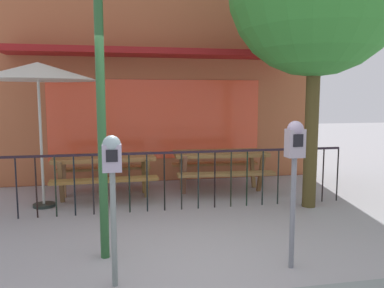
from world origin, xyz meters
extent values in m
plane|color=gray|center=(0.00, 0.00, 0.00)|extent=(40.00, 40.00, 0.00)
cube|color=#5A2C1E|center=(0.00, 4.55, 0.00)|extent=(7.00, 0.54, 0.01)
cube|color=#A55937|center=(0.00, 4.55, 2.93)|extent=(7.00, 0.50, 5.86)
cube|color=#E54C2D|center=(0.00, 4.29, 1.35)|extent=(4.55, 0.02, 1.70)
cube|color=maroon|center=(0.00, 3.88, 2.72)|extent=(5.95, 0.85, 0.12)
cube|color=black|center=(0.00, 2.05, 0.95)|extent=(5.88, 0.04, 0.04)
cylinder|color=black|center=(-2.38, 2.05, 0.47)|extent=(0.02, 0.02, 0.95)
cylinder|color=black|center=(-2.10, 2.05, 0.47)|extent=(0.02, 0.02, 0.95)
cylinder|color=black|center=(-1.82, 2.05, 0.47)|extent=(0.02, 0.02, 0.95)
cylinder|color=black|center=(-1.54, 2.05, 0.47)|extent=(0.02, 0.02, 0.95)
cylinder|color=black|center=(-1.26, 2.05, 0.47)|extent=(0.02, 0.02, 0.95)
cylinder|color=black|center=(-0.98, 2.05, 0.47)|extent=(0.02, 0.02, 0.95)
cylinder|color=black|center=(-0.70, 2.05, 0.47)|extent=(0.02, 0.02, 0.95)
cylinder|color=black|center=(-0.42, 2.05, 0.47)|extent=(0.02, 0.02, 0.95)
cylinder|color=black|center=(-0.14, 2.05, 0.47)|extent=(0.02, 0.02, 0.95)
cylinder|color=black|center=(0.14, 2.05, 0.47)|extent=(0.02, 0.02, 0.95)
cylinder|color=black|center=(0.42, 2.05, 0.47)|extent=(0.02, 0.02, 0.95)
cylinder|color=black|center=(0.70, 2.05, 0.47)|extent=(0.02, 0.02, 0.95)
cylinder|color=black|center=(0.98, 2.05, 0.47)|extent=(0.02, 0.02, 0.95)
cylinder|color=black|center=(1.26, 2.05, 0.47)|extent=(0.02, 0.02, 0.95)
cylinder|color=black|center=(1.54, 2.05, 0.47)|extent=(0.02, 0.02, 0.95)
cylinder|color=black|center=(1.82, 2.05, 0.47)|extent=(0.02, 0.02, 0.95)
cylinder|color=black|center=(2.10, 2.05, 0.47)|extent=(0.02, 0.02, 0.95)
cylinder|color=black|center=(2.38, 2.05, 0.47)|extent=(0.02, 0.02, 0.95)
cylinder|color=black|center=(2.66, 2.05, 0.47)|extent=(0.02, 0.02, 0.95)
cylinder|color=black|center=(2.94, 2.05, 0.47)|extent=(0.02, 0.02, 0.95)
cube|color=olive|center=(-1.11, 3.09, 0.74)|extent=(1.82, 0.82, 0.07)
cube|color=olive|center=(-1.09, 2.54, 0.44)|extent=(1.81, 0.32, 0.05)
cube|color=olive|center=(-1.13, 3.64, 0.44)|extent=(1.81, 0.32, 0.05)
cube|color=brown|center=(-1.84, 2.78, 0.37)|extent=(0.08, 0.35, 0.78)
cube|color=brown|center=(-1.86, 3.34, 0.37)|extent=(0.08, 0.35, 0.78)
cube|color=brown|center=(-0.36, 2.83, 0.37)|extent=(0.08, 0.35, 0.78)
cube|color=brown|center=(-0.38, 3.39, 0.37)|extent=(0.08, 0.35, 0.78)
cube|color=olive|center=(1.10, 3.19, 0.74)|extent=(1.84, 0.87, 0.07)
cube|color=olive|center=(1.07, 2.64, 0.44)|extent=(1.81, 0.37, 0.05)
cube|color=#956130|center=(1.14, 3.74, 0.44)|extent=(1.81, 0.37, 0.05)
cube|color=brown|center=(0.35, 2.95, 0.37)|extent=(0.09, 0.35, 0.78)
cube|color=brown|center=(0.38, 3.51, 0.37)|extent=(0.09, 0.35, 0.78)
cube|color=brown|center=(1.82, 2.87, 0.37)|extent=(0.09, 0.35, 0.78)
cube|color=brown|center=(1.86, 3.43, 0.37)|extent=(0.09, 0.35, 0.78)
cylinder|color=black|center=(-2.11, 2.67, 0.03)|extent=(0.36, 0.36, 0.05)
cylinder|color=#B2B6AB|center=(-2.11, 2.67, 1.17)|extent=(0.04, 0.04, 2.35)
cone|color=beige|center=(-2.11, 2.67, 2.25)|extent=(1.94, 1.94, 0.29)
cylinder|color=slate|center=(-0.94, -0.36, 0.57)|extent=(0.06, 0.06, 1.14)
cube|color=#938BA2|center=(-0.94, -0.36, 1.27)|extent=(0.18, 0.14, 0.26)
sphere|color=#839AA1|center=(-0.94, -0.36, 1.40)|extent=(0.17, 0.17, 0.17)
cube|color=black|center=(-0.94, -0.44, 1.30)|extent=(0.11, 0.01, 0.11)
cylinder|color=slate|center=(0.94, -0.33, 0.61)|extent=(0.06, 0.06, 1.21)
cube|color=#958D9A|center=(0.94, -0.33, 1.36)|extent=(0.18, 0.14, 0.30)
sphere|color=#9387A0|center=(0.94, -0.33, 1.51)|extent=(0.17, 0.17, 0.17)
cube|color=black|center=(0.94, -0.40, 1.40)|extent=(0.11, 0.01, 0.13)
cylinder|color=#473C1D|center=(2.28, 1.81, 1.40)|extent=(0.22, 0.22, 2.80)
cylinder|color=#245129|center=(-1.05, 0.34, 1.96)|extent=(0.10, 0.10, 3.92)
camera|label=1|loc=(-0.90, -4.07, 1.85)|focal=36.38mm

